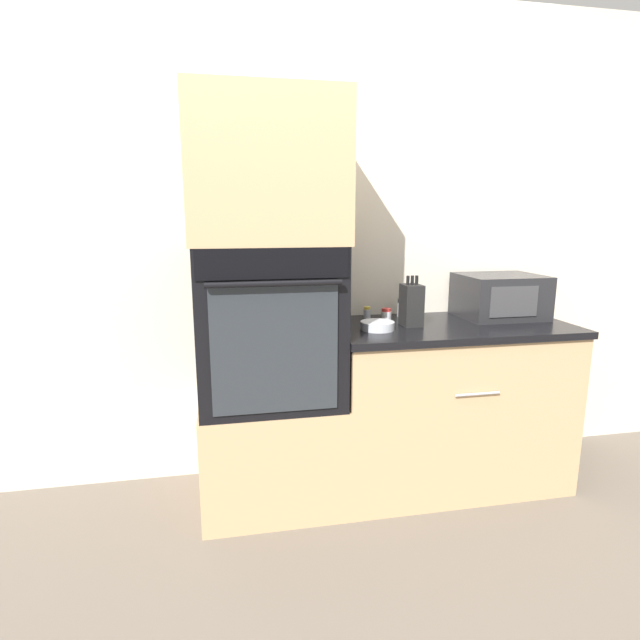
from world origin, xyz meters
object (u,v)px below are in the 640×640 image
condiment_jar_mid (402,308)px  bowl (377,326)px  wall_oven (268,323)px  knife_block (411,305)px  microwave (500,296)px  condiment_jar_far (367,313)px  condiment_jar_near (386,315)px

condiment_jar_mid → bowl: bearing=-129.0°
wall_oven → knife_block: wall_oven is taller
bowl → condiment_jar_mid: condiment_jar_mid is taller
microwave → knife_block: 0.56m
wall_oven → knife_block: bearing=0.2°
wall_oven → condiment_jar_mid: (0.75, 0.23, 0.00)m
microwave → condiment_jar_far: microwave is taller
knife_block → condiment_jar_far: (-0.16, 0.22, -0.07)m
wall_oven → microwave: size_ratio=1.75×
bowl → wall_oven: bearing=173.7°
knife_block → condiment_jar_far: size_ratio=4.04×
condiment_jar_near → condiment_jar_far: condiment_jar_near is taller
wall_oven → condiment_jar_far: bearing=21.8°
bowl → condiment_jar_near: (0.10, 0.16, 0.02)m
wall_oven → condiment_jar_far: size_ratio=11.90×
condiment_jar_far → bowl: bearing=-96.3°
knife_block → condiment_jar_mid: knife_block is taller
bowl → knife_block: bearing=17.2°
knife_block → condiment_jar_far: knife_block is taller
wall_oven → condiment_jar_mid: 0.79m
knife_block → condiment_jar_far: bearing=126.9°
microwave → condiment_jar_near: size_ratio=5.83×
wall_oven → condiment_jar_near: bearing=9.5°
condiment_jar_near → condiment_jar_mid: condiment_jar_mid is taller
microwave → condiment_jar_near: 0.65m
condiment_jar_mid → condiment_jar_far: bearing=-178.4°
wall_oven → condiment_jar_near: size_ratio=10.20×
microwave → bowl: microwave is taller
bowl → condiment_jar_far: 0.28m
wall_oven → condiment_jar_near: 0.63m
wall_oven → condiment_jar_near: wall_oven is taller
condiment_jar_near → condiment_jar_far: bearing=120.0°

